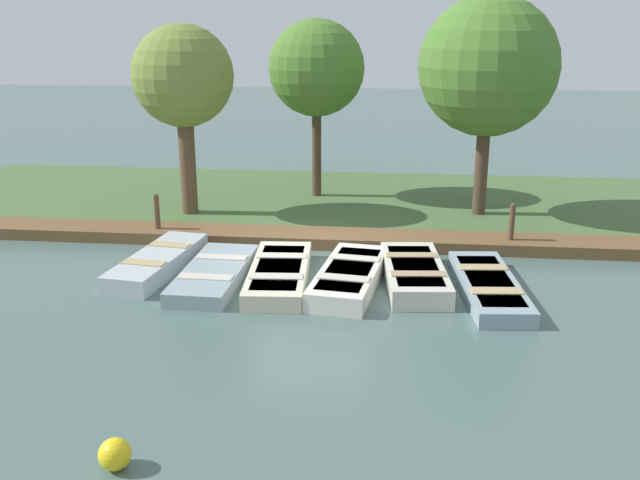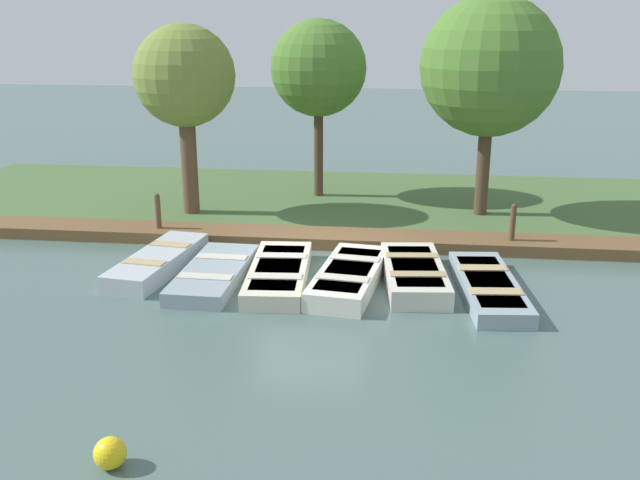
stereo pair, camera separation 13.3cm
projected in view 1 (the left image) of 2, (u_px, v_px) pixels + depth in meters
The scene contains 15 objects.
ground_plane at pixel (310, 262), 15.96m from camera, with size 80.00×80.00×0.00m, color #4C6660.
shore_bank at pixel (331, 203), 20.68m from camera, with size 8.00×24.00×0.16m.
dock_walkway at pixel (317, 238), 17.24m from camera, with size 1.10×18.37×0.28m.
rowboat_0 at pixel (158, 262), 15.38m from camera, with size 3.37×1.39×0.41m.
rowboat_1 at pixel (214, 274), 14.81m from camera, with size 3.25×1.26×0.33m.
rowboat_2 at pixel (279, 273), 14.76m from camera, with size 3.43×1.38×0.37m.
rowboat_3 at pixel (349, 276), 14.52m from camera, with size 3.34×1.54×0.41m.
rowboat_4 at pixel (414, 273), 14.66m from camera, with size 3.14×1.47×0.43m.
rowboat_5 at pixel (489, 286), 14.12m from camera, with size 3.56×1.37×0.33m.
mooring_post_near at pixel (157, 217), 17.43m from camera, with size 0.13×0.13×1.16m.
mooring_post_far at pixel (511, 227), 16.56m from camera, with size 0.13×0.13×1.16m.
buoy at pixel (115, 454), 8.65m from camera, with size 0.40×0.40×0.40m.
park_tree_far_left at pixel (183, 78), 18.35m from camera, with size 2.64×2.64×5.12m.
park_tree_left at pixel (317, 69), 20.18m from camera, with size 2.73×2.73×5.23m.
park_tree_center at pixel (488, 67), 18.16m from camera, with size 3.57×3.57×5.84m.
Camera 1 is at (14.96, 1.84, 5.29)m, focal length 40.00 mm.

